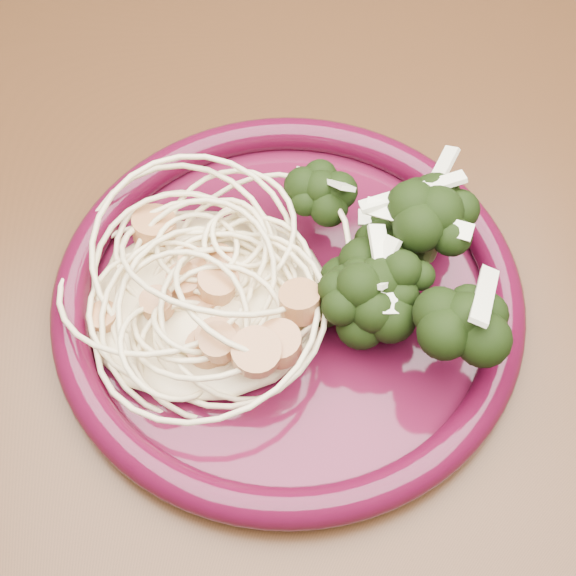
% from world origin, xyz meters
% --- Properties ---
extents(dining_table, '(1.20, 0.80, 0.75)m').
position_xyz_m(dining_table, '(0.00, 0.00, 0.65)').
color(dining_table, '#472814').
rests_on(dining_table, ground).
extents(dinner_plate, '(0.31, 0.31, 0.02)m').
position_xyz_m(dinner_plate, '(-0.07, -0.07, 0.76)').
color(dinner_plate, '#450B20').
rests_on(dinner_plate, dining_table).
extents(spaghetti_pile, '(0.16, 0.14, 0.03)m').
position_xyz_m(spaghetti_pile, '(-0.12, -0.07, 0.77)').
color(spaghetti_pile, beige).
rests_on(spaghetti_pile, dinner_plate).
extents(scallop_cluster, '(0.14, 0.14, 0.04)m').
position_xyz_m(scallop_cluster, '(-0.12, -0.07, 0.81)').
color(scallop_cluster, tan).
rests_on(scallop_cluster, spaghetti_pile).
extents(broccoli_pile, '(0.11, 0.17, 0.06)m').
position_xyz_m(broccoli_pile, '(-0.01, -0.08, 0.78)').
color(broccoli_pile, black).
rests_on(broccoli_pile, dinner_plate).
extents(onion_garnish, '(0.08, 0.11, 0.05)m').
position_xyz_m(onion_garnish, '(-0.01, -0.08, 0.82)').
color(onion_garnish, white).
rests_on(onion_garnish, broccoli_pile).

